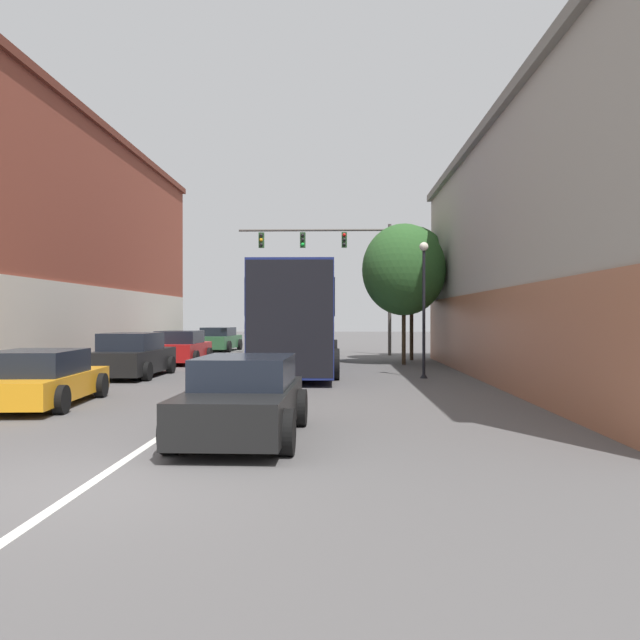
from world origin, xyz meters
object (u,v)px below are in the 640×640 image
street_tree_far (412,267)px  hatchback_foreground (244,399)px  parked_car_left_near (133,356)px  traffic_signal_gantry (340,258)px  parked_car_left_distant (39,379)px  street_tree_near (404,270)px  parked_car_left_far (219,340)px  bus (301,316)px  street_lamp (424,303)px  parked_car_left_mid (181,348)px

street_tree_far → hatchback_foreground: bearing=-104.7°
parked_car_left_near → traffic_signal_gantry: size_ratio=0.54×
hatchback_foreground → parked_car_left_distant: hatchback_foreground is taller
street_tree_near → traffic_signal_gantry: bearing=112.3°
street_tree_far → street_tree_near: bearing=-103.1°
hatchback_foreground → parked_car_left_far: 27.11m
bus → street_lamp: size_ratio=2.89×
hatchback_foreground → street_tree_far: size_ratio=0.64×
bus → parked_car_left_mid: bus is taller
parked_car_left_far → street_lamp: bearing=-144.9°
street_lamp → street_tree_far: street_tree_far is taller
parked_car_left_near → street_lamp: street_lamp is taller
bus → traffic_signal_gantry: bearing=-10.3°
parked_car_left_mid → parked_car_left_distant: (0.02, -12.67, -0.08)m
parked_car_left_mid → street_tree_far: 11.12m
parked_car_left_near → parked_car_left_far: bearing=1.3°
bus → parked_car_left_distant: size_ratio=2.87×
street_lamp → street_tree_far: (0.61, 8.66, 1.88)m
street_tree_near → street_tree_far: (0.66, 2.81, 0.34)m
bus → street_tree_near: street_tree_near is taller
hatchback_foreground → street_lamp: 11.28m
parked_car_left_near → parked_car_left_mid: size_ratio=1.08×
parked_car_left_mid → parked_car_left_far: bearing=2.8°
parked_car_left_mid → street_lamp: street_lamp is taller
bus → hatchback_foreground: bearing=178.9°
parked_car_left_near → parked_car_left_distant: 6.77m
parked_car_left_distant → street_tree_near: bearing=-41.6°
parked_car_left_mid → street_tree_far: size_ratio=0.64×
parked_car_left_near → street_tree_near: street_tree_near is taller
parked_car_left_near → parked_car_left_distant: parked_car_left_near is taller
parked_car_left_mid → street_tree_far: (10.16, 2.63, 3.67)m
parked_car_left_near → street_lamp: bearing=-90.2°
traffic_signal_gantry → street_tree_far: size_ratio=1.28×
street_tree_far → parked_car_left_distant: bearing=-123.5°
bus → street_tree_far: bearing=-42.9°
hatchback_foreground → parked_car_left_far: (-5.52, 26.54, 0.03)m
bus → hatchback_foreground: size_ratio=3.22×
hatchback_foreground → parked_car_left_distant: size_ratio=0.89×
street_lamp → traffic_signal_gantry: bearing=102.4°
street_lamp → street_tree_near: 6.05m
parked_car_left_far → traffic_signal_gantry: (7.18, -3.98, 4.44)m
bus → street_tree_near: 5.27m
parked_car_left_near → parked_car_left_mid: (0.10, 5.91, -0.02)m
traffic_signal_gantry → street_lamp: traffic_signal_gantry is taller
parked_car_left_near → street_tree_near: 11.66m
bus → parked_car_left_far: bus is taller
hatchback_foreground → parked_car_left_distant: bearing=56.3°
bus → street_lamp: bearing=-128.7°
bus → parked_car_left_near: (-5.41, -3.20, -1.36)m
street_lamp → street_tree_near: size_ratio=0.75×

